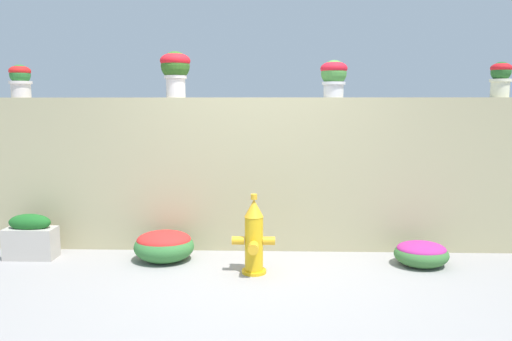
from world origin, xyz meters
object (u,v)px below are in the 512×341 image
planter_box (31,237)px  flower_bush_left (421,253)px  potted_plant_2 (334,75)px  flower_bush_right (164,245)px  fire_hydrant (253,239)px  potted_plant_3 (501,76)px  potted_plant_1 (175,68)px  potted_plant_0 (20,79)px

planter_box → flower_bush_left: bearing=-1.5°
potted_plant_2 → flower_bush_right: (-1.78, -0.48, -1.76)m
fire_hydrant → potted_plant_3: bearing=18.8°
potted_plant_1 → flower_bush_left: size_ratio=0.92×
potted_plant_0 → potted_plant_1: 1.71m
potted_plant_0 → potted_plant_3: potted_plant_3 is taller
potted_plant_2 → fire_hydrant: (-0.84, -0.84, -1.58)m
potted_plant_3 → flower_bush_left: bearing=-147.0°
fire_hydrant → potted_plant_2: bearing=45.1°
potted_plant_1 → planter_box: bearing=-163.1°
potted_plant_1 → potted_plant_2: 1.71m
potted_plant_0 → flower_bush_right: size_ratio=0.57×
fire_hydrant → flower_bush_right: size_ratio=1.24×
fire_hydrant → flower_bush_left: 1.72m
potted_plant_1 → potted_plant_0: bearing=-179.7°
potted_plant_0 → fire_hydrant: (2.59, -0.83, -1.55)m
potted_plant_0 → flower_bush_left: (4.27, -0.54, -1.76)m
potted_plant_2 → potted_plant_3: size_ratio=1.05×
potted_plant_1 → potted_plant_3: size_ratio=1.30×
flower_bush_left → planter_box: 4.04m
potted_plant_1 → fire_hydrant: bearing=-43.6°
fire_hydrant → flower_bush_left: (1.68, 0.28, -0.21)m
flower_bush_left → flower_bush_right: size_ratio=0.87×
potted_plant_0 → planter_box: 1.74m
potted_plant_1 → fire_hydrant: size_ratio=0.64×
potted_plant_2 → flower_bush_right: size_ratio=0.64×
flower_bush_right → potted_plant_0: bearing=164.2°
potted_plant_0 → planter_box: bearing=-62.6°
potted_plant_1 → flower_bush_left: potted_plant_1 is taller
flower_bush_left → flower_bush_right: (-2.63, 0.08, 0.04)m
flower_bush_left → potted_plant_1: bearing=167.8°
potted_plant_2 → potted_plant_3: (1.80, 0.06, -0.01)m
potted_plant_3 → fire_hydrant: 3.19m
potted_plant_3 → flower_bush_left: (-0.95, -0.62, -1.78)m
potted_plant_1 → planter_box: (-1.48, -0.45, -1.77)m
fire_hydrant → planter_box: size_ratio=1.48×
potted_plant_1 → flower_bush_right: size_ratio=0.79×
potted_plant_3 → flower_bush_right: bearing=-171.4°
potted_plant_1 → flower_bush_right: potted_plant_1 is taller
potted_plant_0 → potted_plant_2: (3.42, 0.01, 0.03)m
potted_plant_0 → potted_plant_2: potted_plant_2 is taller
potted_plant_1 → flower_bush_left: bearing=-12.2°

